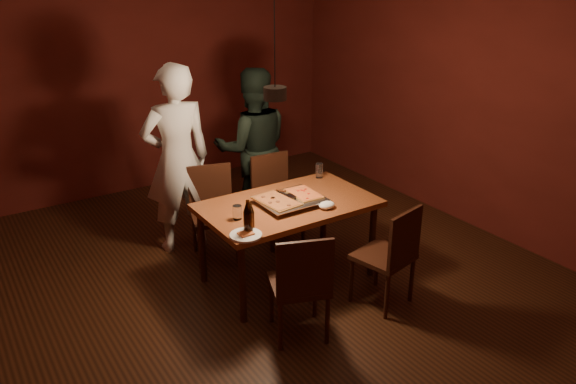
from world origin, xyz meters
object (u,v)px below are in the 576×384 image
chair_far_left (212,203)px  diner_white (177,160)px  chair_far_right (275,190)px  beer_bottle_b (251,216)px  pizza_tray (290,201)px  plate_slice (246,235)px  pendant_lamp (275,92)px  dining_table (288,210)px  diner_dark (253,148)px  chair_near_right (393,248)px  beer_bottle_a (248,217)px  chair_near_left (301,278)px

chair_far_left → diner_white: bearing=-41.1°
chair_far_left → chair_far_right: size_ratio=1.07×
beer_bottle_b → pizza_tray: bearing=24.6°
plate_slice → pendant_lamp: pendant_lamp is taller
dining_table → diner_white: (-0.55, 1.10, 0.25)m
diner_dark → pendant_lamp: bearing=88.8°
dining_table → chair_near_right: 0.97m
plate_slice → beer_bottle_a: bearing=40.2°
diner_white → pendant_lamp: (0.37, -1.20, 0.83)m
chair_far_right → chair_near_right: same height
chair_far_right → plate_slice: 1.48m
beer_bottle_b → plate_slice: beer_bottle_b is taller
chair_far_left → beer_bottle_a: (-0.23, -1.12, 0.35)m
dining_table → chair_near_left: bearing=-116.9°
beer_bottle_b → diner_dark: size_ratio=0.13×
chair_near_right → chair_near_left: bearing=165.7°
pizza_tray → chair_near_right: bearing=-62.2°
chair_near_right → beer_bottle_a: beer_bottle_a is taller
dining_table → chair_near_left: 0.92m
chair_near_left → diner_dark: diner_dark is taller
diner_white → pendant_lamp: size_ratio=1.69×
chair_far_left → beer_bottle_b: bearing=97.1°
dining_table → chair_near_left: size_ratio=2.77×
chair_near_left → plate_slice: size_ratio=2.17×
chair_far_left → beer_bottle_b: 1.13m
chair_far_left → chair_near_left: bearing=104.2°
chair_far_right → beer_bottle_a: (-0.91, -1.08, 0.35)m
dining_table → chair_far_left: 0.88m
diner_white → pizza_tray: bearing=120.0°
diner_dark → pizza_tray: bearing=95.5°
beer_bottle_a → pendant_lamp: size_ratio=0.25×
dining_table → chair_far_right: 0.83m
beer_bottle_a → pendant_lamp: bearing=29.8°
dining_table → chair_far_right: size_ratio=3.09×
dining_table → diner_white: diner_white is taller
beer_bottle_a → diner_white: 1.43m
beer_bottle_b → diner_dark: (0.88, 1.49, -0.01)m
pizza_tray → pendant_lamp: pendant_lamp is taller
chair_near_left → diner_white: bearing=115.1°
pendant_lamp → beer_bottle_a: bearing=-150.2°
chair_near_left → diner_white: 1.96m
beer_bottle_b → pendant_lamp: 0.98m
dining_table → chair_far_right: (0.33, 0.75, -0.14)m
chair_far_right → pendant_lamp: pendant_lamp is taller
chair_far_right → pizza_tray: (-0.32, -0.78, 0.24)m
pizza_tray → diner_dark: 1.29m
chair_far_left → chair_near_left: same height
chair_far_left → diner_white: 0.54m
chair_far_left → plate_slice: (-0.27, -1.15, 0.22)m
dining_table → chair_near_right: bearing=-60.7°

